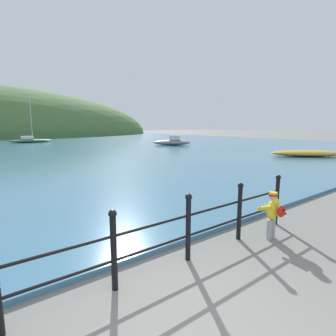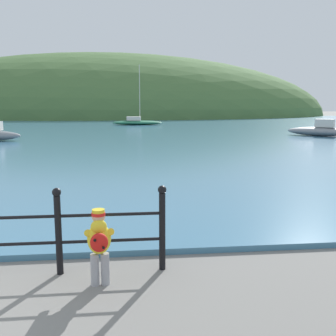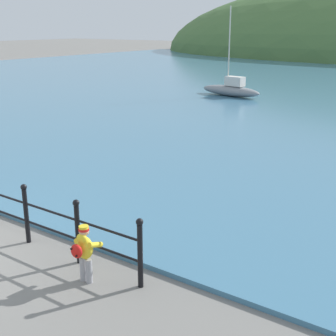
% 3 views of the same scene
% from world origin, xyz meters
% --- Properties ---
extents(child_in_coat, '(0.40, 0.54, 1.00)m').
position_xyz_m(child_in_coat, '(3.15, 1.09, 0.61)').
color(child_in_coat, '#99999E').
rests_on(child_in_coat, ground).
extents(boat_nearest_quay, '(4.10, 1.59, 5.00)m').
position_xyz_m(boat_nearest_quay, '(-4.61, 20.66, 0.49)').
color(boat_nearest_quay, gray).
rests_on(boat_nearest_quay, water).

